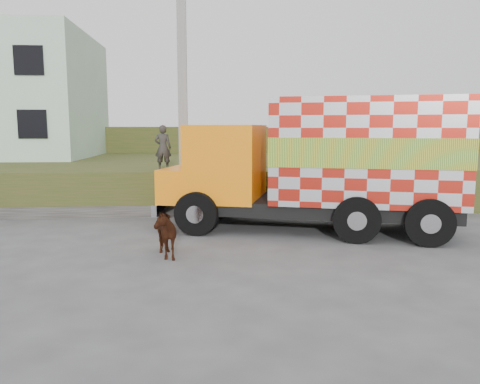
{
  "coord_description": "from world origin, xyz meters",
  "views": [
    {
      "loc": [
        -0.19,
        -11.34,
        2.95
      ],
      "look_at": [
        0.64,
        0.6,
        1.3
      ],
      "focal_mm": 35.0,
      "sensor_mm": 36.0,
      "label": 1
    }
  ],
  "objects": [
    {
      "name": "ground",
      "position": [
        0.0,
        0.0,
        0.0
      ],
      "size": [
        120.0,
        120.0,
        0.0
      ],
      "primitive_type": "plane",
      "color": "#474749",
      "rests_on": "ground"
    },
    {
      "name": "embankment",
      "position": [
        0.0,
        10.0,
        0.75
      ],
      "size": [
        40.0,
        12.0,
        1.5
      ],
      "primitive_type": "cube",
      "color": "#2F4316",
      "rests_on": "ground"
    },
    {
      "name": "embankment_far",
      "position": [
        0.0,
        22.0,
        1.5
      ],
      "size": [
        40.0,
        12.0,
        3.0
      ],
      "primitive_type": "cube",
      "color": "#2F4316",
      "rests_on": "ground"
    },
    {
      "name": "retaining_strip",
      "position": [
        -2.0,
        4.2,
        0.2
      ],
      "size": [
        16.0,
        0.5,
        0.4
      ],
      "primitive_type": "cube",
      "color": "#595651",
      "rests_on": "ground"
    },
    {
      "name": "utility_pole",
      "position": [
        -1.0,
        4.6,
        4.08
      ],
      "size": [
        1.2,
        0.3,
        8.0
      ],
      "color": "gray",
      "rests_on": "ground"
    },
    {
      "name": "cargo_truck",
      "position": [
        3.1,
        1.69,
        1.93
      ],
      "size": [
        8.79,
        4.83,
        3.74
      ],
      "rotation": [
        0.0,
        0.0,
        -0.28
      ],
      "color": "black",
      "rests_on": "ground"
    },
    {
      "name": "cow",
      "position": [
        -1.26,
        -0.74,
        0.58
      ],
      "size": [
        1.02,
        1.49,
        1.15
      ],
      "primitive_type": "imported",
      "rotation": [
        0.0,
        0.0,
        0.32
      ],
      "color": "#361D0D",
      "rests_on": "ground"
    },
    {
      "name": "pedestrian",
      "position": [
        -1.71,
        4.8,
        2.27
      ],
      "size": [
        0.58,
        0.4,
        1.54
      ],
      "primitive_type": "imported",
      "rotation": [
        0.0,
        0.0,
        3.08
      ],
      "color": "#2E2C29",
      "rests_on": "embankment"
    }
  ]
}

